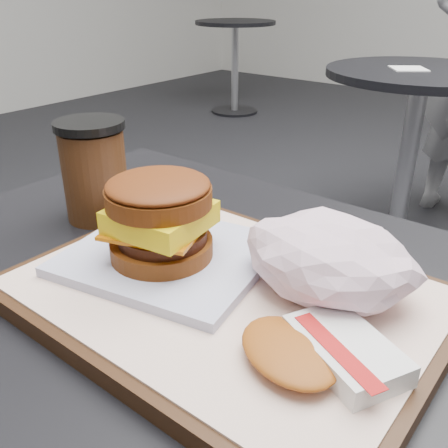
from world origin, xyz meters
TOP-DOWN VIEW (x-y plane):
  - customer_table at (0.00, 0.00)m, footprint 0.80×0.60m
  - serving_tray at (0.02, 0.01)m, footprint 0.38×0.28m
  - breakfast_sandwich at (-0.05, 0.01)m, footprint 0.22×0.20m
  - hash_brown at (0.14, -0.02)m, footprint 0.13×0.12m
  - crumpled_wrapper at (0.10, 0.06)m, footprint 0.15×0.12m
  - coffee_cup at (-0.23, 0.06)m, footprint 0.08×0.08m
  - neighbor_table at (-0.35, 1.65)m, footprint 0.70×0.70m
  - napkin at (-0.39, 1.62)m, footprint 0.17×0.17m
  - bg_table_mid at (-2.40, 3.20)m, footprint 0.66×0.66m

SIDE VIEW (x-z plane):
  - neighbor_table at x=-0.35m, z-range 0.18..0.93m
  - bg_table_mid at x=-2.40m, z-range 0.19..0.94m
  - customer_table at x=0.00m, z-range 0.20..0.97m
  - napkin at x=-0.39m, z-range 0.75..0.75m
  - serving_tray at x=0.02m, z-range 0.77..0.79m
  - hash_brown at x=0.14m, z-range 0.79..0.81m
  - crumpled_wrapper at x=0.10m, z-range 0.79..0.86m
  - breakfast_sandwich at x=-0.05m, z-range 0.78..0.88m
  - coffee_cup at x=-0.23m, z-range 0.77..0.89m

